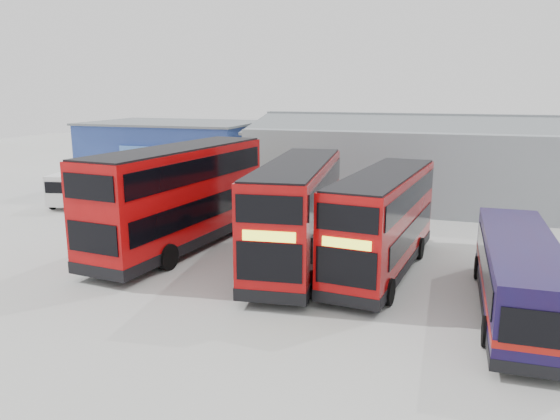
# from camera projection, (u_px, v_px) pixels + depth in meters

# --- Properties ---
(ground_plane) EXTENTS (120.00, 120.00, 0.00)m
(ground_plane) POSITION_uv_depth(u_px,v_px,m) (279.00, 293.00, 20.54)
(ground_plane) COLOR #A3A39E
(ground_plane) RESTS_ON ground
(office_block) EXTENTS (12.30, 8.32, 5.12)m
(office_block) POSITION_uv_depth(u_px,v_px,m) (175.00, 156.00, 40.87)
(office_block) COLOR navy
(office_block) RESTS_ON ground
(maintenance_shed) EXTENTS (30.50, 12.00, 5.89)m
(maintenance_shed) POSITION_uv_depth(u_px,v_px,m) (486.00, 165.00, 36.17)
(maintenance_shed) COLOR gray
(maintenance_shed) RESTS_ON ground
(double_decker_left) EXTENTS (4.12, 11.81, 4.90)m
(double_decker_left) POSITION_uv_depth(u_px,v_px,m) (180.00, 199.00, 25.81)
(double_decker_left) COLOR #AD090B
(double_decker_left) RESTS_ON ground
(double_decker_centre) EXTENTS (3.68, 10.90, 4.53)m
(double_decker_centre) POSITION_uv_depth(u_px,v_px,m) (297.00, 215.00, 23.38)
(double_decker_centre) COLOR #AD090B
(double_decker_centre) RESTS_ON ground
(double_decker_right) EXTENTS (3.51, 10.15, 4.21)m
(double_decker_right) POSITION_uv_depth(u_px,v_px,m) (382.00, 223.00, 22.53)
(double_decker_right) COLOR #AD090B
(double_decker_right) RESTS_ON ground
(single_decker_blue) EXTENTS (2.48, 9.87, 2.66)m
(single_decker_blue) POSITION_uv_depth(u_px,v_px,m) (518.00, 278.00, 18.34)
(single_decker_blue) COLOR #120D3B
(single_decker_blue) RESTS_ON ground
(panel_van) EXTENTS (2.95, 5.35, 2.21)m
(panel_van) POSITION_uv_depth(u_px,v_px,m) (78.00, 186.00, 36.10)
(panel_van) COLOR white
(panel_van) RESTS_ON ground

